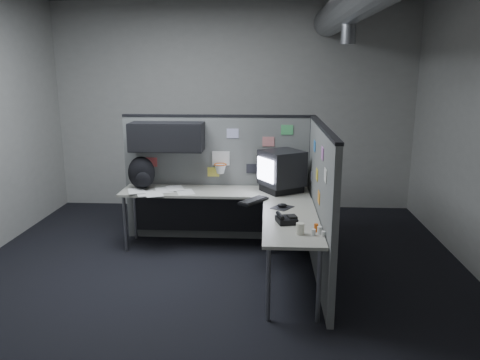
# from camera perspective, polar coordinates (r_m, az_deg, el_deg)

# --- Properties ---
(room) EXTENTS (5.62, 5.62, 3.22)m
(room) POSITION_cam_1_polar(r_m,az_deg,el_deg) (4.56, 3.72, 12.19)
(room) COLOR black
(room) RESTS_ON ground
(partition_back) EXTENTS (2.44, 0.42, 1.63)m
(partition_back) POSITION_cam_1_polar(r_m,az_deg,el_deg) (5.97, -4.31, 1.83)
(partition_back) COLOR slate
(partition_back) RESTS_ON ground
(partition_right) EXTENTS (0.07, 2.23, 1.63)m
(partition_right) POSITION_cam_1_polar(r_m,az_deg,el_deg) (5.00, 9.73, -2.72)
(partition_right) COLOR slate
(partition_right) RESTS_ON ground
(desk) EXTENTS (2.31, 2.11, 0.73)m
(desk) POSITION_cam_1_polar(r_m,az_deg,el_deg) (5.51, -0.83, -3.24)
(desk) COLOR #9F9E90
(desk) RESTS_ON ground
(monitor) EXTENTS (0.61, 0.61, 0.50)m
(monitor) POSITION_cam_1_polar(r_m,az_deg,el_deg) (5.67, 5.10, 1.15)
(monitor) COLOR black
(monitor) RESTS_ON desk
(keyboard) EXTENTS (0.35, 0.41, 0.04)m
(keyboard) POSITION_cam_1_polar(r_m,az_deg,el_deg) (5.26, 1.65, -2.53)
(keyboard) COLOR black
(keyboard) RESTS_ON desk
(mouse) EXTENTS (0.27, 0.28, 0.05)m
(mouse) POSITION_cam_1_polar(r_m,az_deg,el_deg) (5.07, 5.18, -3.20)
(mouse) COLOR black
(mouse) RESTS_ON desk
(phone) EXTENTS (0.22, 0.24, 0.09)m
(phone) POSITION_cam_1_polar(r_m,az_deg,el_deg) (4.58, 5.63, -4.78)
(phone) COLOR black
(phone) RESTS_ON desk
(bottles) EXTENTS (0.12, 0.16, 0.08)m
(bottles) POSITION_cam_1_polar(r_m,az_deg,el_deg) (4.32, 9.46, -6.09)
(bottles) COLOR silver
(bottles) RESTS_ON desk
(cup) EXTENTS (0.09, 0.09, 0.10)m
(cup) POSITION_cam_1_polar(r_m,az_deg,el_deg) (4.29, 7.35, -5.90)
(cup) COLOR beige
(cup) RESTS_ON desk
(papers) EXTENTS (0.87, 0.63, 0.02)m
(papers) POSITION_cam_1_polar(r_m,az_deg,el_deg) (5.76, -9.70, -1.38)
(papers) COLOR white
(papers) RESTS_ON desk
(backpack) EXTENTS (0.34, 0.31, 0.41)m
(backpack) POSITION_cam_1_polar(r_m,az_deg,el_deg) (5.91, -11.90, 0.80)
(backpack) COLOR black
(backpack) RESTS_ON desk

